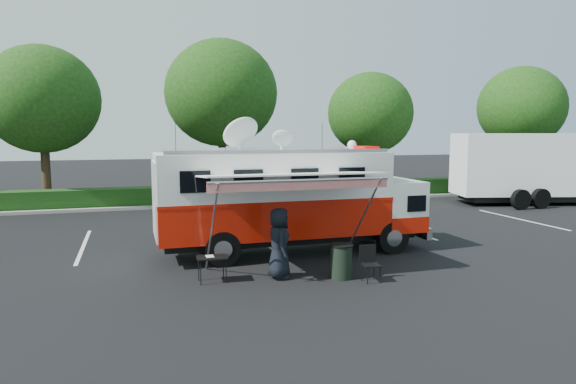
% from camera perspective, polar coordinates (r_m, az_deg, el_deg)
% --- Properties ---
extents(ground_plane, '(120.00, 120.00, 0.00)m').
position_cam_1_polar(ground_plane, '(16.56, 0.51, -6.74)').
color(ground_plane, black).
rests_on(ground_plane, ground).
extents(back_border, '(60.00, 6.14, 8.87)m').
position_cam_1_polar(back_border, '(28.91, -5.10, 8.98)').
color(back_border, '#9E998E').
rests_on(back_border, ground_plane).
extents(stall_lines, '(24.12, 5.50, 0.01)m').
position_cam_1_polar(stall_lines, '(19.25, -3.62, -4.83)').
color(stall_lines, silver).
rests_on(stall_lines, ground_plane).
extents(command_truck, '(8.59, 2.36, 4.12)m').
position_cam_1_polar(command_truck, '(16.21, 0.27, -0.68)').
color(command_truck, black).
rests_on(command_truck, ground_plane).
extents(awning, '(4.69, 2.44, 2.83)m').
position_cam_1_polar(awning, '(13.56, 0.25, 1.63)').
color(awning, white).
rests_on(awning, ground_plane).
extents(person, '(0.69, 0.97, 1.88)m').
position_cam_1_polar(person, '(13.79, -1.00, -9.51)').
color(person, black).
rests_on(person, ground_plane).
extents(folding_table, '(0.82, 0.61, 0.67)m').
position_cam_1_polar(folding_table, '(13.42, -8.45, -7.31)').
color(folding_table, black).
rests_on(folding_table, ground_plane).
extents(folding_chair, '(0.50, 0.52, 0.93)m').
position_cam_1_polar(folding_chair, '(13.56, 9.00, -7.47)').
color(folding_chair, black).
rests_on(folding_chair, ground_plane).
extents(trash_bin, '(0.61, 0.61, 0.91)m').
position_cam_1_polar(trash_bin, '(13.70, 5.95, -7.66)').
color(trash_bin, black).
rests_on(trash_bin, ground_plane).
extents(semi_trailer, '(12.43, 5.50, 3.76)m').
position_cam_1_polar(semi_trailer, '(31.39, 28.79, 2.48)').
color(semi_trailer, white).
rests_on(semi_trailer, ground_plane).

